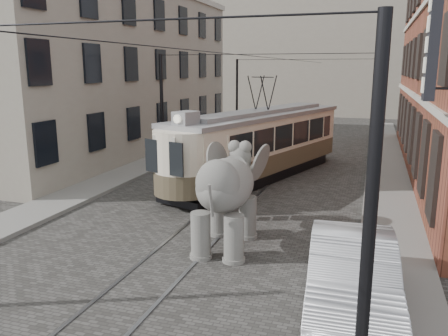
% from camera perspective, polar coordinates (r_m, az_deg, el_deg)
% --- Properties ---
extents(ground, '(120.00, 120.00, 0.00)m').
position_cam_1_polar(ground, '(17.64, 0.41, -4.98)').
color(ground, '#45433F').
extents(tram_rails, '(1.54, 80.00, 0.02)m').
position_cam_1_polar(tram_rails, '(17.64, 0.41, -4.94)').
color(tram_rails, slate).
rests_on(tram_rails, ground).
extents(sidewalk_right, '(2.00, 60.00, 0.15)m').
position_cam_1_polar(sidewalk_right, '(16.87, 20.33, -6.34)').
color(sidewalk_right, slate).
rests_on(sidewalk_right, ground).
extents(sidewalk_left, '(2.00, 60.00, 0.15)m').
position_cam_1_polar(sidewalk_left, '(20.48, -17.20, -2.85)').
color(sidewalk_left, slate).
rests_on(sidewalk_left, ground).
extents(stucco_building, '(7.00, 24.00, 10.00)m').
position_cam_1_polar(stucco_building, '(30.63, -13.87, 11.57)').
color(stucco_building, gray).
rests_on(stucco_building, ground).
extents(distant_block, '(28.00, 10.00, 14.00)m').
position_cam_1_polar(distant_block, '(56.28, 13.37, 13.88)').
color(distant_block, gray).
rests_on(distant_block, ground).
extents(catenary, '(11.00, 30.20, 6.00)m').
position_cam_1_polar(catenary, '(21.81, 3.97, 6.41)').
color(catenary, black).
rests_on(catenary, ground).
extents(tram, '(6.24, 12.59, 4.92)m').
position_cam_1_polar(tram, '(21.86, 4.75, 4.99)').
color(tram, beige).
rests_on(tram, ground).
extents(elephant, '(3.01, 5.06, 3.00)m').
position_cam_1_polar(elephant, '(13.40, 0.19, -3.95)').
color(elephant, '#605D59').
rests_on(elephant, ground).
extents(parked_car, '(2.24, 5.35, 1.72)m').
position_cam_1_polar(parked_car, '(10.50, 15.76, -12.97)').
color(parked_car, '#AAA9AE').
rests_on(parked_car, ground).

